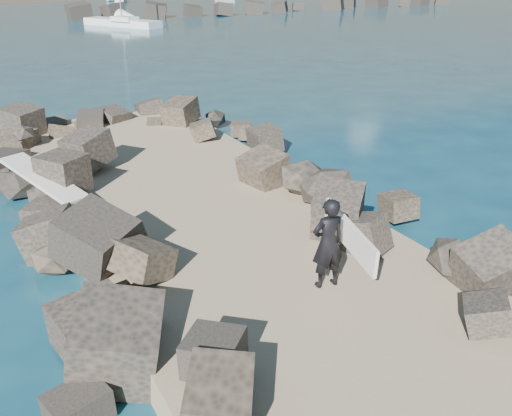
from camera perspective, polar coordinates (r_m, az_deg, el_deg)
name	(u,v)px	position (r m, az deg, el deg)	size (l,w,h in m)	color
ground	(234,256)	(12.23, -2.23, -4.81)	(800.00, 800.00, 0.00)	#0F384C
jetty	(282,287)	(10.55, 2.60, -7.90)	(6.00, 26.00, 0.60)	#8C7759
riprap_left	(117,306)	(9.92, -13.70, -9.51)	(2.60, 22.00, 1.00)	black
riprap_right	(388,234)	(12.36, 13.06, -2.53)	(2.60, 22.00, 1.00)	black
breakwater_secondary	(290,6)	(76.08, 3.43, 19.49)	(52.00, 4.00, 1.20)	black
surfboard_resting	(44,183)	(14.18, -20.43, 2.37)	(0.64, 2.57, 0.09)	silver
surfer_with_board	(331,242)	(9.74, 7.51, -3.41)	(0.99, 1.98, 1.62)	black
sailboat_c	(122,22)	(59.48, -13.22, 17.61)	(5.87, 8.64, 10.41)	white
sailboat_d	(121,0)	(95.25, -13.34, 19.58)	(3.32, 5.86, 7.13)	white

